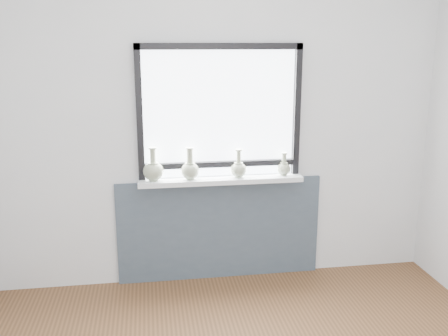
{
  "coord_description": "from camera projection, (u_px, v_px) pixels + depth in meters",
  "views": [
    {
      "loc": [
        -0.57,
        -2.11,
        1.96
      ],
      "look_at": [
        0.0,
        1.55,
        1.02
      ],
      "focal_mm": 40.0,
      "sensor_mm": 36.0,
      "label": 1
    }
  ],
  "objects": [
    {
      "name": "vase_c",
      "position": [
        239.0,
        168.0,
        4.0
      ],
      "size": [
        0.13,
        0.13,
        0.23
      ],
      "rotation": [
        0.0,
        0.0,
        -0.16
      ],
      "color": "#A2AE8F",
      "rests_on": "windowsill"
    },
    {
      "name": "vase_b",
      "position": [
        190.0,
        169.0,
        3.93
      ],
      "size": [
        0.15,
        0.15,
        0.26
      ],
      "rotation": [
        0.0,
        0.0,
        -0.33
      ],
      "color": "#A2AE8F",
      "rests_on": "windowsill"
    },
    {
      "name": "window",
      "position": [
        220.0,
        109.0,
        3.93
      ],
      "size": [
        1.3,
        0.06,
        1.05
      ],
      "color": "black",
      "rests_on": "windowsill"
    },
    {
      "name": "back_wall",
      "position": [
        219.0,
        126.0,
        4.0
      ],
      "size": [
        3.6,
        0.02,
        2.6
      ],
      "primitive_type": "cube",
      "color": "silver",
      "rests_on": "ground"
    },
    {
      "name": "windowsill",
      "position": [
        221.0,
        180.0,
        4.0
      ],
      "size": [
        1.32,
        0.18,
        0.04
      ],
      "primitive_type": "cube",
      "color": "white",
      "rests_on": "apron_panel"
    },
    {
      "name": "vase_a",
      "position": [
        153.0,
        170.0,
        3.9
      ],
      "size": [
        0.16,
        0.16,
        0.27
      ],
      "rotation": [
        0.0,
        0.0,
        0.07
      ],
      "color": "#A2AE8F",
      "rests_on": "windowsill"
    },
    {
      "name": "apron_panel",
      "position": [
        220.0,
        229.0,
        4.18
      ],
      "size": [
        1.7,
        0.03,
        0.86
      ],
      "primitive_type": "cube",
      "color": "#414F5D",
      "rests_on": "ground"
    },
    {
      "name": "vase_d",
      "position": [
        284.0,
        168.0,
        4.06
      ],
      "size": [
        0.11,
        0.11,
        0.19
      ],
      "rotation": [
        0.0,
        0.0,
        0.3
      ],
      "color": "#A2AE8F",
      "rests_on": "windowsill"
    }
  ]
}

